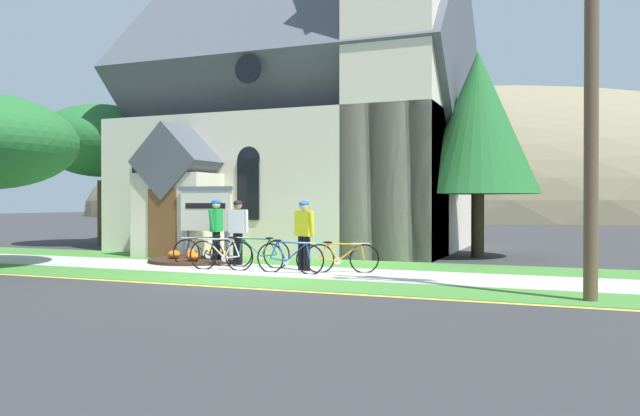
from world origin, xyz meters
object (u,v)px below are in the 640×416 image
Objects in this scene: bicycle_blue at (342,258)px; bicycle_orange at (221,255)px; church_sign at (206,212)px; cyclist_in_green_jersey at (216,225)px; bicycle_red at (258,253)px; roadside_conifer at (478,123)px; yard_deciduous_tree at (102,141)px; bicycle_yellow at (205,252)px; cyclist_in_yellow_jersey at (304,229)px; utility_pole at (585,30)px; cyclist_in_red_jersey at (238,227)px; bicycle_silver at (290,258)px.

bicycle_orange is (-3.00, -0.54, 0.02)m from bicycle_blue.
church_sign reaches higher than cyclist_in_green_jersey.
bicycle_red is 0.28× the size of roadside_conifer.
bicycle_blue is 0.31× the size of yard_deciduous_tree.
cyclist_in_yellow_jersey is (2.88, -0.05, 0.65)m from bicycle_yellow.
bicycle_blue is 7.27m from utility_pole.
bicycle_orange is 0.27× the size of roadside_conifer.
yard_deciduous_tree reaches higher than bicycle_blue.
yard_deciduous_tree is (-14.49, -0.05, -0.06)m from roadside_conifer.
roadside_conifer is (6.34, 5.53, 3.77)m from bicycle_yellow.
cyclist_in_red_jersey is at bearing 100.62° from bicycle_orange.
bicycle_silver is at bearing -152.92° from bicycle_blue.
roadside_conifer reaches higher than church_sign.
church_sign is 8.74m from roadside_conifer.
bicycle_yellow is 0.97× the size of cyclist_in_yellow_jersey.
cyclist_in_green_jersey reaches higher than bicycle_red.
bicycle_yellow is 2.95m from cyclist_in_yellow_jersey.
bicycle_orange is 1.98m from cyclist_in_green_jersey.
yard_deciduous_tree is at bearing 155.01° from bicycle_blue.
yard_deciduous_tree is (-7.97, 4.62, 3.04)m from cyclist_in_green_jersey.
roadside_conifer is (5.45, 6.21, 3.76)m from bicycle_orange.
bicycle_blue is at bearing -13.68° from cyclist_in_green_jersey.
bicycle_orange reaches higher than bicycle_red.
bicycle_blue is 0.97× the size of bicycle_orange.
church_sign is 1.28× the size of bicycle_yellow.
roadside_conifer is at bearing 48.73° from bicycle_orange.
church_sign is at bearing 121.25° from bicycle_yellow.
bicycle_orange is (1.80, -2.16, -1.02)m from church_sign.
bicycle_red is 1.02× the size of cyclist_in_green_jersey.
yard_deciduous_tree reaches higher than bicycle_silver.
bicycle_blue is 0.95× the size of cyclist_in_green_jersey.
church_sign is 0.34× the size of roadside_conifer.
bicycle_blue is at bearing 10.26° from bicycle_orange.
church_sign reaches higher than bicycle_silver.
roadside_conifer is (6.51, 4.67, 3.10)m from cyclist_in_green_jersey.
bicycle_orange is 0.96× the size of bicycle_red.
bicycle_yellow reaches higher than bicycle_blue.
bicycle_yellow is 0.96× the size of cyclist_in_red_jersey.
cyclist_in_red_jersey is 0.32× the size of yard_deciduous_tree.
bicycle_yellow reaches higher than bicycle_silver.
utility_pole is at bearing -24.36° from bicycle_blue.
bicycle_orange is (0.90, -0.67, 0.01)m from bicycle_yellow.
bicycle_yellow is at bearing -138.90° from roadside_conifer.
cyclist_in_green_jersey is at bearing 162.11° from cyclist_in_red_jersey.
cyclist_in_green_jersey is at bearing 160.09° from utility_pole.
bicycle_yellow is at bearing 165.85° from bicycle_silver.
bicycle_red is 1.88m from cyclist_in_green_jersey.
bicycle_orange is 11.55m from yard_deciduous_tree.
cyclist_in_red_jersey is 8.15m from roadside_conifer.
cyclist_in_red_jersey is at bearing 41.94° from bicycle_yellow.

